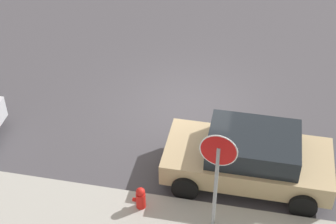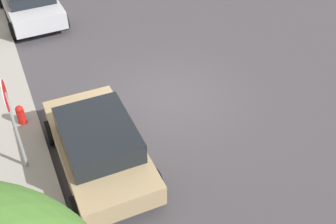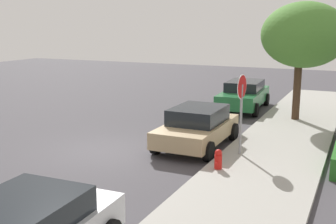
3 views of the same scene
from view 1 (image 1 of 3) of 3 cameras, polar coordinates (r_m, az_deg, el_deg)
The scene contains 4 objects.
ground_plane at distance 14.98m, azimuth 2.39°, elevation 0.58°, with size 60.00×60.00×0.00m, color #423F44.
stop_sign at distance 10.43m, azimuth 5.47°, elevation -6.14°, with size 0.77×0.09×2.69m.
parked_car_tan at distance 12.42m, azimuth 8.98°, elevation -4.89°, with size 3.96×2.07×1.39m.
fire_hydrant at distance 11.81m, azimuth -3.05°, elevation -9.68°, with size 0.30×0.22×0.72m.
Camera 1 is at (-1.75, 11.81, 9.05)m, focal length 55.00 mm.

